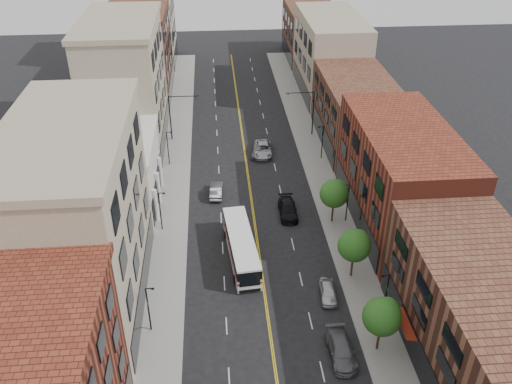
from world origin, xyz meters
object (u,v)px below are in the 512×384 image
object	(u,v)px
car_parked_mid	(341,350)
car_lane_b	(263,149)
city_bus	(241,246)
car_parked_far	(328,292)
car_lane_a	(288,209)
car_lane_c	(258,150)
car_lane_behind	(216,190)

from	to	relation	value
car_parked_mid	car_lane_b	world-z (taller)	car_lane_b
car_lane_b	car_parked_mid	bearing A→B (deg)	-79.71
car_lane_b	city_bus	bearing A→B (deg)	-95.41
car_parked_mid	car_lane_b	xyz separation A→B (m)	(-3.25, 38.70, 0.04)
car_parked_far	car_lane_b	xyz separation A→B (m)	(-3.59, 31.14, 0.13)
car_parked_far	car_parked_mid	bearing A→B (deg)	-87.73
car_parked_far	car_lane_a	distance (m)	15.09
city_bus	car_lane_a	bearing A→B (deg)	47.31
car_lane_b	car_lane_c	bearing A→B (deg)	-157.82
car_lane_c	car_parked_far	bearing A→B (deg)	-74.04
car_lane_behind	car_lane_b	bearing A→B (deg)	-119.42
car_lane_behind	car_lane_b	size ratio (longest dim) A/B	0.78
car_parked_mid	car_lane_a	distance (m)	22.57
city_bus	car_lane_b	world-z (taller)	city_bus
car_lane_c	car_lane_b	bearing A→B (deg)	24.51
car_parked_mid	car_lane_behind	distance (m)	29.59
car_lane_behind	car_parked_mid	bearing A→B (deg)	114.14
car_lane_behind	car_lane_a	xyz separation A→B (m)	(8.67, -5.21, 0.03)
city_bus	car_parked_far	distance (m)	10.79
car_parked_mid	car_lane_b	bearing A→B (deg)	93.75
car_lane_a	car_lane_b	distance (m)	16.27
car_lane_behind	car_lane_b	distance (m)	13.11
car_parked_far	car_lane_b	bearing A→B (deg)	101.44
city_bus	car_lane_c	size ratio (longest dim) A/B	2.64
car_parked_far	city_bus	bearing A→B (deg)	145.20
car_parked_mid	car_parked_far	world-z (taller)	car_parked_mid
city_bus	car_lane_a	world-z (taller)	city_bus
car_lane_behind	car_lane_c	size ratio (longest dim) A/B	0.99
car_parked_far	car_lane_behind	xyz separation A→B (m)	(-10.73, 20.15, 0.06)
city_bus	car_parked_mid	xyz separation A→B (m)	(7.93, -14.41, -0.99)
car_lane_behind	car_lane_b	xyz separation A→B (m)	(7.14, 10.99, 0.06)
car_parked_far	car_lane_behind	size ratio (longest dim) A/B	0.89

